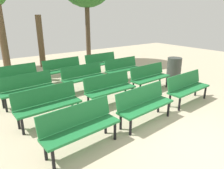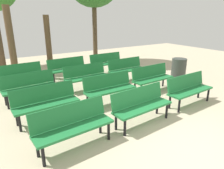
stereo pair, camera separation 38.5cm
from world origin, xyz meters
TOP-DOWN VIEW (x-y plane):
  - ground_plane at (0.00, 0.00)m, footprint 24.00×24.00m
  - bench_r0_c0 at (-1.89, 1.52)m, footprint 1.63×0.59m
  - bench_r0_c1 at (-0.12, 1.55)m, footprint 1.63×0.59m
  - bench_r0_c2 at (1.81, 1.67)m, footprint 1.62×0.55m
  - bench_r1_c0 at (-2.02, 2.96)m, footprint 1.62×0.54m
  - bench_r1_c1 at (-0.12, 3.00)m, footprint 1.61×0.50m
  - bench_r1_c2 at (1.71, 3.12)m, footprint 1.62×0.55m
  - bench_r2_c0 at (-2.09, 4.44)m, footprint 1.63×0.58m
  - bench_r2_c1 at (-0.15, 4.52)m, footprint 1.61×0.52m
  - bench_r2_c2 at (1.71, 4.61)m, footprint 1.61×0.53m
  - bench_r3_c0 at (-2.12, 5.89)m, footprint 1.62×0.56m
  - bench_r3_c1 at (-0.27, 5.99)m, footprint 1.62×0.57m
  - bench_r3_c2 at (1.65, 6.05)m, footprint 1.61×0.52m
  - tree_0 at (-0.15, 8.89)m, footprint 0.29×0.29m
  - tree_3 at (-2.04, 7.57)m, footprint 0.28×0.28m
  - trash_bin at (3.25, 3.27)m, footprint 0.56×0.56m

SIDE VIEW (x-z plane):
  - ground_plane at x=0.00m, z-range 0.00..0.00m
  - trash_bin at x=3.25m, z-range 0.00..0.95m
  - bench_r0_c0 at x=-1.89m, z-range 0.07..0.94m
  - bench_r0_c1 at x=-0.12m, z-range 0.07..0.94m
  - bench_r0_c2 at x=1.81m, z-range 0.07..0.94m
  - bench_r1_c0 at x=-2.02m, z-range 0.07..0.94m
  - bench_r1_c1 at x=-0.12m, z-range 0.07..0.94m
  - bench_r1_c2 at x=1.71m, z-range 0.07..0.94m
  - bench_r2_c0 at x=-2.09m, z-range 0.07..0.94m
  - bench_r2_c1 at x=-0.15m, z-range 0.07..0.94m
  - bench_r2_c2 at x=1.71m, z-range 0.07..0.94m
  - bench_r3_c0 at x=-2.12m, z-range 0.07..0.94m
  - bench_r3_c1 at x=-0.27m, z-range 0.07..0.94m
  - bench_r3_c2 at x=1.65m, z-range 0.07..0.94m
  - tree_0 at x=-0.15m, z-range 0.00..2.56m
  - tree_3 at x=-2.04m, z-range 0.00..2.93m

